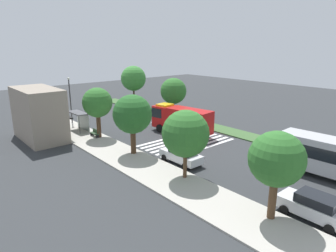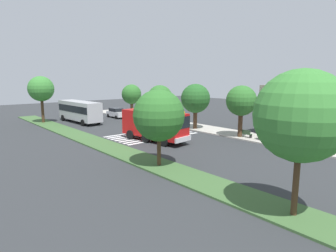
% 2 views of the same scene
% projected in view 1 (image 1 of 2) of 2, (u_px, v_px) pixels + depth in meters
% --- Properties ---
extents(ground_plane, '(120.00, 120.00, 0.00)m').
position_uv_depth(ground_plane, '(180.00, 140.00, 35.94)').
color(ground_plane, '#2D3033').
extents(sidewalk, '(60.00, 4.53, 0.14)m').
position_uv_depth(sidewalk, '(122.00, 156.00, 30.73)').
color(sidewalk, '#ADA89E').
rests_on(sidewalk, ground_plane).
extents(median_strip, '(60.00, 3.00, 0.14)m').
position_uv_depth(median_strip, '(220.00, 129.00, 40.62)').
color(median_strip, '#3D6033').
rests_on(median_strip, ground_plane).
extents(crosswalk, '(5.85, 10.75, 0.01)m').
position_uv_depth(crosswalk, '(186.00, 143.00, 35.16)').
color(crosswalk, silver).
rests_on(crosswalk, ground_plane).
extents(fire_truck, '(8.76, 3.66, 3.61)m').
position_uv_depth(fire_truck, '(180.00, 119.00, 38.17)').
color(fire_truck, '#B71414').
rests_on(fire_truck, ground_plane).
extents(parked_car_west, '(4.49, 2.12, 1.77)m').
position_uv_depth(parked_car_west, '(314.00, 206.00, 19.53)').
color(parked_car_west, silver).
rests_on(parked_car_west, ground_plane).
extents(parked_car_mid, '(4.52, 2.03, 1.69)m').
position_uv_depth(parked_car_mid, '(181.00, 155.00, 28.88)').
color(parked_car_mid, silver).
rests_on(parked_car_mid, ground_plane).
extents(parked_car_east, '(4.35, 2.23, 1.75)m').
position_uv_depth(parked_car_east, '(52.00, 103.00, 54.04)').
color(parked_car_east, '#474C51').
rests_on(parked_car_east, ground_plane).
extents(bus_stop_shelter, '(3.50, 1.40, 2.46)m').
position_uv_depth(bus_stop_shelter, '(80.00, 117.00, 39.53)').
color(bus_stop_shelter, '#4C4C51').
rests_on(bus_stop_shelter, sidewalk).
extents(bench_near_shelter, '(1.60, 0.50, 0.90)m').
position_uv_depth(bench_near_shelter, '(95.00, 133.00, 36.93)').
color(bench_near_shelter, '#2D472D').
rests_on(bench_near_shelter, sidewalk).
extents(street_lamp, '(0.36, 0.36, 6.64)m').
position_uv_depth(street_lamp, '(70.00, 96.00, 42.66)').
color(street_lamp, '#2D2D30').
rests_on(street_lamp, sidewalk).
extents(storefront_building, '(8.27, 4.94, 6.28)m').
position_uv_depth(storefront_building, '(39.00, 114.00, 35.66)').
color(storefront_building, gray).
rests_on(storefront_building, ground_plane).
extents(sidewalk_tree_far_west, '(3.56, 3.56, 5.93)m').
position_uv_depth(sidewalk_tree_far_west, '(277.00, 160.00, 18.57)').
color(sidewalk_tree_far_west, '#513823').
rests_on(sidewalk_tree_far_west, sidewalk).
extents(sidewalk_tree_west, '(4.00, 4.00, 5.93)m').
position_uv_depth(sidewalk_tree_west, '(186.00, 134.00, 24.62)').
color(sidewalk_tree_west, '#513823').
rests_on(sidewalk_tree_west, sidewalk).
extents(sidewalk_tree_center, '(4.03, 4.03, 6.24)m').
position_uv_depth(sidewalk_tree_center, '(132.00, 114.00, 30.26)').
color(sidewalk_tree_center, '#47301E').
rests_on(sidewalk_tree_center, sidewalk).
extents(sidewalk_tree_east, '(3.60, 3.60, 6.16)m').
position_uv_depth(sidewalk_tree_east, '(97.00, 103.00, 35.69)').
color(sidewalk_tree_east, '#47301E').
rests_on(sidewalk_tree_east, sidewalk).
extents(median_tree_west, '(4.10, 4.10, 6.10)m').
position_uv_depth(median_tree_west, '(173.00, 91.00, 46.59)').
color(median_tree_west, '#47301E').
rests_on(median_tree_west, median_strip).
extents(median_tree_center, '(4.57, 4.57, 7.41)m').
position_uv_depth(median_tree_center, '(133.00, 78.00, 54.38)').
color(median_tree_center, '#47301E').
rests_on(median_tree_center, median_strip).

